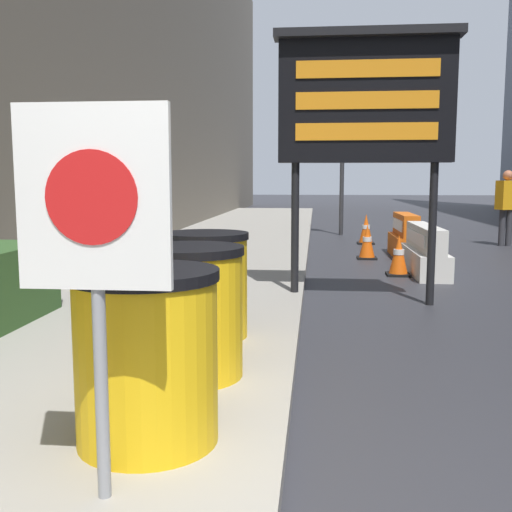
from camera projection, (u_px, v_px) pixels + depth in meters
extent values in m
cylinder|color=yellow|center=(147.00, 362.00, 3.26)|extent=(0.77, 0.77, 0.90)
cylinder|color=black|center=(145.00, 275.00, 3.20)|extent=(0.80, 0.80, 0.06)
cylinder|color=yellow|center=(190.00, 316.00, 4.36)|extent=(0.77, 0.77, 0.90)
cylinder|color=black|center=(189.00, 250.00, 4.30)|extent=(0.80, 0.80, 0.06)
cylinder|color=yellow|center=(205.00, 288.00, 5.48)|extent=(0.77, 0.77, 0.90)
cylinder|color=black|center=(205.00, 236.00, 5.42)|extent=(0.80, 0.80, 0.06)
cylinder|color=gray|center=(100.00, 351.00, 2.65)|extent=(0.06, 0.06, 1.36)
cube|color=white|center=(93.00, 197.00, 2.54)|extent=(0.67, 0.04, 0.79)
cylinder|color=red|center=(91.00, 198.00, 2.52)|extent=(0.40, 0.01, 0.40)
cylinder|color=black|center=(295.00, 233.00, 7.60)|extent=(0.10, 0.10, 1.78)
cylinder|color=black|center=(432.00, 235.00, 7.43)|extent=(0.10, 0.10, 1.78)
cube|color=black|center=(366.00, 102.00, 7.31)|extent=(2.13, 0.24, 1.48)
cube|color=black|center=(368.00, 33.00, 7.14)|extent=(2.25, 0.34, 0.10)
cube|color=orange|center=(367.00, 68.00, 7.13)|extent=(1.70, 0.02, 0.21)
cube|color=orange|center=(367.00, 100.00, 7.18)|extent=(1.70, 0.02, 0.21)
cube|color=orange|center=(366.00, 131.00, 7.23)|extent=(1.70, 0.02, 0.21)
cube|color=silver|center=(424.00, 261.00, 10.07)|extent=(0.51, 2.14, 0.40)
cube|color=silver|center=(425.00, 237.00, 10.02)|extent=(0.30, 2.14, 0.40)
cube|color=white|center=(415.00, 237.00, 10.03)|extent=(0.02, 1.71, 0.20)
cube|color=orange|center=(405.00, 246.00, 12.25)|extent=(0.52, 1.65, 0.44)
cube|color=orange|center=(406.00, 225.00, 12.20)|extent=(0.31, 1.65, 0.44)
cube|color=white|center=(398.00, 224.00, 12.21)|extent=(0.02, 1.32, 0.22)
cube|color=black|center=(366.00, 243.00, 14.65)|extent=(0.41, 0.41, 0.04)
cone|color=#EA560F|center=(366.00, 228.00, 14.61)|extent=(0.33, 0.33, 0.69)
cylinder|color=white|center=(366.00, 227.00, 14.60)|extent=(0.19, 0.19, 0.10)
cube|color=black|center=(367.00, 258.00, 11.89)|extent=(0.38, 0.38, 0.04)
cone|color=#EA560F|center=(367.00, 241.00, 11.85)|extent=(0.31, 0.31, 0.65)
cylinder|color=white|center=(367.00, 239.00, 11.85)|extent=(0.18, 0.18, 0.09)
cube|color=black|center=(398.00, 274.00, 9.83)|extent=(0.38, 0.38, 0.04)
cone|color=#EA560F|center=(399.00, 254.00, 9.79)|extent=(0.30, 0.30, 0.64)
cylinder|color=white|center=(399.00, 252.00, 9.78)|extent=(0.18, 0.18, 0.09)
cylinder|color=#2D2D30|center=(342.00, 169.00, 16.81)|extent=(0.12, 0.12, 3.75)
cube|color=#23281E|center=(343.00, 115.00, 16.47)|extent=(0.28, 0.28, 0.84)
sphere|color=#360605|center=(344.00, 104.00, 16.29)|extent=(0.15, 0.15, 0.15)
sphere|color=#392C06|center=(344.00, 114.00, 16.32)|extent=(0.15, 0.15, 0.15)
sphere|color=green|center=(343.00, 125.00, 16.36)|extent=(0.15, 0.15, 0.15)
cylinder|color=#333338|center=(502.00, 228.00, 14.20)|extent=(0.14, 0.14, 0.86)
cylinder|color=#333338|center=(509.00, 228.00, 14.19)|extent=(0.14, 0.14, 0.86)
cube|color=orange|center=(507.00, 195.00, 14.10)|extent=(0.54, 0.45, 0.68)
sphere|color=#BA6A48|center=(508.00, 175.00, 14.04)|extent=(0.24, 0.24, 0.24)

